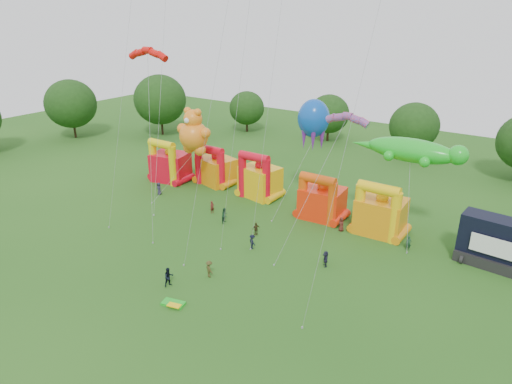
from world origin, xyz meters
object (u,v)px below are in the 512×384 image
Objects in this scene: bouncy_castle_0 at (169,165)px; spectator_0 at (159,189)px; teddy_bear_kite at (185,153)px; spectator_4 at (256,229)px; stage_trailer at (502,245)px; bouncy_castle_2 at (259,179)px; octopus_kite at (304,148)px; gecko_kite at (410,178)px.

bouncy_castle_0 is 5.91m from spectator_0.
spectator_4 is (15.28, -5.07, -5.01)m from teddy_bear_kite.
spectator_4 is (-23.84, -8.10, -1.67)m from stage_trailer.
bouncy_castle_0 is at bearing 129.00° from spectator_0.
teddy_bear_kite is (5.54, -2.34, 3.34)m from bouncy_castle_0.
bouncy_castle_2 is at bearing 41.39° from spectator_0.
bouncy_castle_2 is 11.70m from spectator_4.
stage_trailer is 4.63× the size of spectator_0.
octopus_kite is 12.43m from spectator_4.
bouncy_castle_0 reaches higher than spectator_0.
bouncy_castle_0 is 22.16m from spectator_4.
bouncy_castle_0 is 44.67m from stage_trailer.
bouncy_castle_2 is 8.43m from octopus_kite.
bouncy_castle_0 is 0.80× the size of stage_trailer.
spectator_0 is (-2.75, -2.62, -4.92)m from teddy_bear_kite.
bouncy_castle_2 is 10.72m from teddy_bear_kite.
stage_trailer is 42.27m from spectator_0.
bouncy_castle_2 reaches higher than stage_trailer.
gecko_kite is 13.77m from octopus_kite.
octopus_kite reaches higher than teddy_bear_kite.
spectator_0 is (-11.80, -7.31, -1.60)m from bouncy_castle_2.
teddy_bear_kite reaches higher than spectator_4.
bouncy_castle_0 is at bearing -170.86° from bouncy_castle_2.
octopus_kite is at bearing 7.57° from bouncy_castle_0.
spectator_4 is at bearing -91.31° from octopus_kite.
teddy_bear_kite reaches higher than bouncy_castle_0.
octopus_kite reaches higher than bouncy_castle_2.
bouncy_castle_0 is at bearing -172.43° from octopus_kite.
octopus_kite is 7.86× the size of spectator_0.
spectator_0 is 18.19m from spectator_4.
bouncy_castle_2 is at bearing 177.57° from gecko_kite.
teddy_bear_kite is 29.49m from gecko_kite.
bouncy_castle_0 is 0.52× the size of gecko_kite.
bouncy_castle_0 is at bearing 157.13° from teddy_bear_kite.
octopus_kite is at bearing 3.97° from bouncy_castle_2.
spectator_4 is (18.03, -2.44, -0.09)m from spectator_0.
bouncy_castle_2 is 0.52× the size of gecko_kite.
teddy_bear_kite is 6.22m from spectator_0.
octopus_kite is at bearing 18.32° from teddy_bear_kite.
octopus_kite reaches higher than spectator_4.
gecko_kite is at bearing 21.02° from spectator_0.
gecko_kite reaches higher than stage_trailer.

